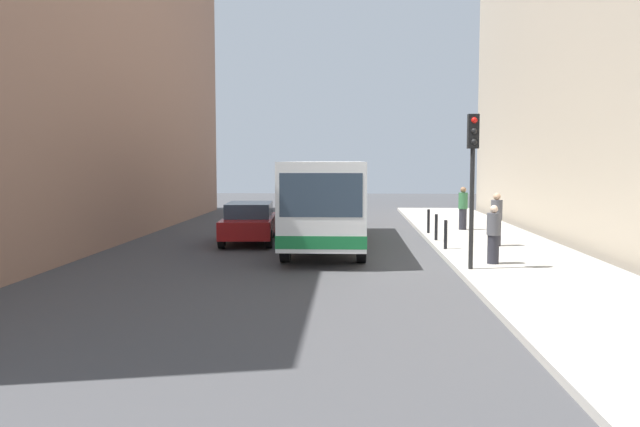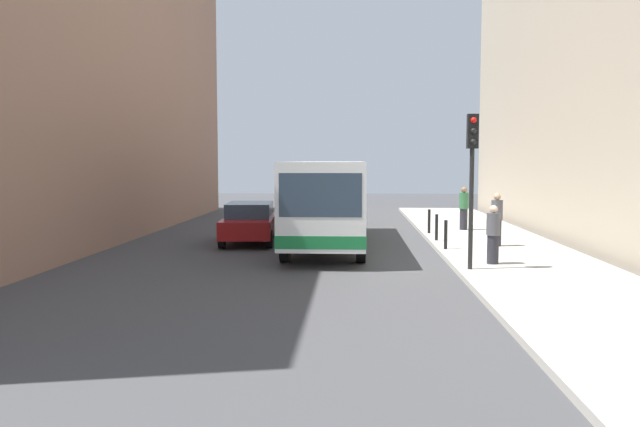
% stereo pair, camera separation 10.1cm
% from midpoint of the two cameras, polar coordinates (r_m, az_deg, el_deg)
% --- Properties ---
extents(ground_plane, '(80.00, 80.00, 0.00)m').
position_cam_midpoint_polar(ground_plane, '(19.59, 1.85, -4.18)').
color(ground_plane, '#424244').
extents(sidewalk, '(4.40, 40.00, 0.15)m').
position_cam_midpoint_polar(sidewalk, '(20.20, 17.39, -3.91)').
color(sidewalk, '#ADA89E').
rests_on(sidewalk, ground).
extents(building_left, '(7.00, 32.00, 14.22)m').
position_cam_midpoint_polar(building_left, '(26.52, -24.33, 13.16)').
color(building_left, '#936B56').
rests_on(building_left, ground).
extents(bus, '(2.58, 11.03, 3.00)m').
position_cam_midpoint_polar(bus, '(22.92, 0.84, 1.46)').
color(bus, white).
rests_on(bus, ground).
extents(car_beside_bus, '(2.10, 4.51, 1.48)m').
position_cam_midpoint_polar(car_beside_bus, '(23.80, -6.17, -0.72)').
color(car_beside_bus, maroon).
rests_on(car_beside_bus, ground).
extents(car_behind_bus, '(1.90, 4.42, 1.48)m').
position_cam_midpoint_polar(car_behind_bus, '(33.90, 1.07, 0.92)').
color(car_behind_bus, '#A5A8AD').
rests_on(car_behind_bus, ground).
extents(traffic_light, '(0.28, 0.33, 4.10)m').
position_cam_midpoint_polar(traffic_light, '(17.31, 13.58, 4.51)').
color(traffic_light, black).
rests_on(traffic_light, sidewalk).
extents(bollard_near, '(0.11, 0.11, 0.95)m').
position_cam_midpoint_polar(bollard_near, '(21.27, 11.28, -1.86)').
color(bollard_near, black).
rests_on(bollard_near, sidewalk).
extents(bollard_mid, '(0.11, 0.11, 0.95)m').
position_cam_midpoint_polar(bollard_mid, '(23.56, 10.48, -1.21)').
color(bollard_mid, black).
rests_on(bollard_mid, sidewalk).
extents(bollard_far, '(0.11, 0.11, 0.95)m').
position_cam_midpoint_polar(bollard_far, '(25.86, 9.82, -0.68)').
color(bollard_far, black).
rests_on(bollard_far, sidewalk).
extents(pedestrian_near_signal, '(0.38, 0.38, 1.65)m').
position_cam_midpoint_polar(pedestrian_near_signal, '(18.51, 15.34, -1.84)').
color(pedestrian_near_signal, '#26262D').
rests_on(pedestrian_near_signal, sidewalk).
extents(pedestrian_mid_sidewalk, '(0.38, 0.38, 1.80)m').
position_cam_midpoint_polar(pedestrian_mid_sidewalk, '(22.41, 15.62, -0.51)').
color(pedestrian_mid_sidewalk, '#26262D').
rests_on(pedestrian_mid_sidewalk, sidewalk).
extents(pedestrian_far_sidewalk, '(0.38, 0.38, 1.80)m').
position_cam_midpoint_polar(pedestrian_far_sidewalk, '(27.37, 12.81, 0.46)').
color(pedestrian_far_sidewalk, '#26262D').
rests_on(pedestrian_far_sidewalk, sidewalk).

